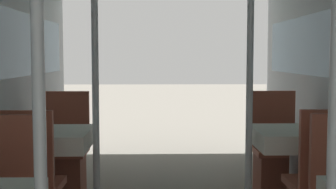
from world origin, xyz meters
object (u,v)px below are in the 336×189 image
(support_pole_left_0, at_px, (39,101))
(dining_table_left_1, at_px, (48,143))
(chair_right_far_1, at_px, (276,165))
(chair_left_far_1, at_px, (64,167))
(support_pole_right_1, at_px, (250,79))
(support_pole_left_1, at_px, (95,79))
(dining_table_right_1, at_px, (296,142))
(support_pole_right_0, at_px, (335,100))

(support_pole_left_0, distance_m, dining_table_left_1, 1.81)
(support_pole_left_0, relative_size, dining_table_left_1, 3.08)
(chair_right_far_1, bearing_deg, dining_table_left_1, 17.14)
(chair_left_far_1, distance_m, support_pole_right_1, 1.84)
(support_pole_left_1, bearing_deg, support_pole_right_1, 0.00)
(dining_table_right_1, bearing_deg, support_pole_left_1, -180.00)
(chair_right_far_1, distance_m, support_pole_right_1, 1.07)
(dining_table_left_1, relative_size, support_pole_right_0, 0.32)
(chair_right_far_1, bearing_deg, support_pole_right_1, 57.99)
(support_pole_left_0, xyz_separation_m, dining_table_right_1, (1.54, 1.71, -0.49))
(support_pole_left_1, distance_m, dining_table_right_1, 1.62)
(support_pole_right_0, distance_m, dining_table_right_1, 1.81)
(chair_left_far_1, xyz_separation_m, support_pole_right_0, (1.54, -2.30, 0.81))
(support_pole_right_1, bearing_deg, chair_right_far_1, 57.99)
(support_pole_left_0, distance_m, support_pole_right_0, 1.17)
(support_pole_right_0, bearing_deg, chair_left_far_1, 123.89)
(support_pole_left_1, relative_size, support_pole_right_1, 1.00)
(dining_table_left_1, bearing_deg, support_pole_right_1, -0.00)
(support_pole_left_0, distance_m, support_pole_right_1, 2.07)
(chair_left_far_1, xyz_separation_m, support_pole_right_1, (1.54, -0.59, 0.81))
(support_pole_left_0, height_order, support_pole_right_0, same)
(chair_left_far_1, bearing_deg, dining_table_right_1, 162.86)
(support_pole_left_0, xyz_separation_m, support_pole_left_1, (0.00, 1.71, 0.00))
(support_pole_left_0, distance_m, chair_right_far_1, 2.88)
(chair_left_far_1, height_order, support_pole_right_0, support_pole_right_0)
(support_pole_right_0, xyz_separation_m, dining_table_right_1, (0.37, 1.71, -0.49))
(chair_left_far_1, relative_size, support_pole_right_1, 0.43)
(dining_table_left_1, relative_size, chair_left_far_1, 0.75)
(chair_left_far_1, bearing_deg, dining_table_left_1, 90.00)
(support_pole_right_0, relative_size, support_pole_right_1, 1.00)
(support_pole_right_0, bearing_deg, dining_table_right_1, 77.83)
(support_pole_left_1, bearing_deg, dining_table_right_1, 0.00)
(chair_left_far_1, distance_m, support_pole_left_1, 1.07)
(chair_left_far_1, bearing_deg, support_pole_left_0, 99.11)
(chair_left_far_1, distance_m, support_pole_right_0, 2.88)
(support_pole_left_0, height_order, support_pole_left_1, same)
(dining_table_left_1, xyz_separation_m, chair_right_far_1, (1.91, 0.59, -0.32))
(dining_table_left_1, relative_size, support_pole_left_1, 0.32)
(chair_left_far_1, bearing_deg, chair_right_far_1, -180.00)
(chair_right_far_1, xyz_separation_m, support_pole_right_1, (-0.37, -0.59, 0.81))
(support_pole_right_0, height_order, chair_right_far_1, support_pole_right_0)
(dining_table_left_1, distance_m, support_pole_right_0, 2.35)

